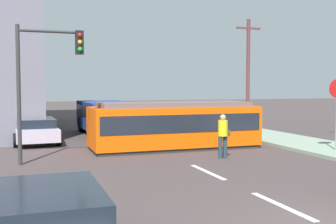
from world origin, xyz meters
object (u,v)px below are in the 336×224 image
at_px(pedestrian_crossing, 223,134).
at_px(parked_sedan_furthest, 28,114).
at_px(streetcar_tram, 174,124).
at_px(parked_sedan_far, 17,120).
at_px(traffic_light_mast, 45,68).
at_px(city_bus, 106,116).
at_px(parked_sedan_mid, 36,130).
at_px(parked_sedan_near, 44,224).
at_px(utility_pole_mid, 248,70).

relative_size(pedestrian_crossing, parked_sedan_furthest, 0.38).
bearing_deg(streetcar_tram, parked_sedan_far, 122.37).
bearing_deg(parked_sedan_furthest, pedestrian_crossing, -71.46).
bearing_deg(traffic_light_mast, city_bus, 65.65).
xyz_separation_m(streetcar_tram, parked_sedan_mid, (-5.67, 3.96, -0.43)).
xyz_separation_m(streetcar_tram, parked_sedan_far, (-6.55, 10.33, -0.43)).
bearing_deg(parked_sedan_near, streetcar_tram, 60.06).
height_order(streetcar_tram, utility_pole_mid, utility_pole_mid).
xyz_separation_m(pedestrian_crossing, traffic_light_mast, (-6.34, 1.17, 2.42)).
bearing_deg(pedestrian_crossing, parked_sedan_far, 118.98).
bearing_deg(parked_sedan_far, traffic_light_mast, -85.09).
xyz_separation_m(parked_sedan_near, parked_sedan_mid, (0.41, 14.52, 0.00)).
distance_m(pedestrian_crossing, utility_pole_mid, 13.57).
height_order(city_bus, utility_pole_mid, utility_pole_mid).
xyz_separation_m(city_bus, parked_sedan_far, (-4.81, 3.85, -0.43)).
distance_m(city_bus, parked_sedan_near, 17.58).
xyz_separation_m(parked_sedan_mid, parked_sedan_far, (-0.88, 6.37, -0.00)).
bearing_deg(city_bus, streetcar_tram, -74.95).
bearing_deg(traffic_light_mast, streetcar_tram, 18.46).
height_order(parked_sedan_near, parked_sedan_mid, same).
bearing_deg(utility_pole_mid, parked_sedan_near, -127.89).
bearing_deg(city_bus, parked_sedan_furthest, 111.50).
xyz_separation_m(streetcar_tram, parked_sedan_near, (-6.08, -10.56, -0.43)).
relative_size(pedestrian_crossing, parked_sedan_near, 0.39).
relative_size(parked_sedan_near, parked_sedan_furthest, 0.99).
height_order(city_bus, parked_sedan_far, city_bus).
relative_size(city_bus, parked_sedan_near, 1.21).
height_order(streetcar_tram, city_bus, streetcar_tram).
distance_m(traffic_light_mast, utility_pole_mid, 16.94).
distance_m(city_bus, parked_sedan_mid, 4.68).
bearing_deg(parked_sedan_far, parked_sedan_mid, -82.13).
height_order(parked_sedan_near, utility_pole_mid, utility_pole_mid).
distance_m(parked_sedan_mid, traffic_light_mast, 6.42).
xyz_separation_m(parked_sedan_far, utility_pole_mid, (14.87, -2.38, 3.17)).
xyz_separation_m(streetcar_tram, traffic_light_mast, (-5.50, -1.84, 2.31)).
bearing_deg(pedestrian_crossing, city_bus, 105.22).
xyz_separation_m(city_bus, traffic_light_mast, (-3.76, -8.31, 2.31)).
bearing_deg(parked_sedan_near, city_bus, 75.71).
relative_size(city_bus, traffic_light_mast, 1.07).
xyz_separation_m(traffic_light_mast, utility_pole_mid, (13.82, 9.78, 0.43)).
bearing_deg(utility_pole_mid, parked_sedan_far, 170.90).
xyz_separation_m(streetcar_tram, pedestrian_crossing, (0.84, -3.01, -0.11)).
bearing_deg(pedestrian_crossing, parked_sedan_near, -132.50).
bearing_deg(pedestrian_crossing, utility_pole_mid, 55.66).
bearing_deg(parked_sedan_furthest, parked_sedan_near, -90.62).
distance_m(pedestrian_crossing, traffic_light_mast, 6.89).
relative_size(parked_sedan_furthest, traffic_light_mast, 0.90).
bearing_deg(city_bus, parked_sedan_near, -104.29).
bearing_deg(pedestrian_crossing, streetcar_tram, 105.59).
bearing_deg(parked_sedan_far, city_bus, -38.72).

